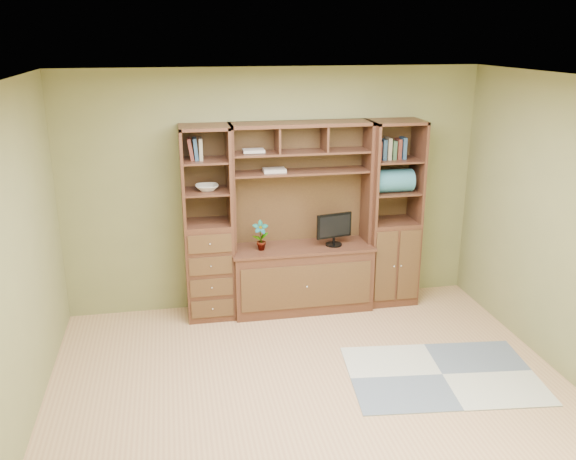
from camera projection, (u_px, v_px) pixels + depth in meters
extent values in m
cube|color=tan|center=(315.00, 397.00, 5.13)|extent=(4.60, 4.10, 0.04)
cube|color=white|center=(320.00, 81.00, 4.33)|extent=(4.60, 4.10, 0.04)
cube|color=olive|center=(274.00, 190.00, 6.60)|extent=(4.50, 0.04, 2.60)
cube|color=olive|center=(418.00, 395.00, 2.86)|extent=(4.50, 0.04, 2.60)
cube|color=olive|center=(10.00, 273.00, 4.32)|extent=(0.04, 4.00, 2.60)
cube|color=#492719|center=(302.00, 220.00, 6.48)|extent=(1.54, 0.53, 2.05)
cube|color=#492719|center=(208.00, 224.00, 6.34)|extent=(0.50, 0.45, 2.05)
cube|color=#492719|center=(392.00, 214.00, 6.70)|extent=(0.55, 0.45, 2.05)
cube|color=#969B9B|center=(442.00, 375.00, 5.46)|extent=(1.77, 1.28, 0.01)
cube|color=black|center=(334.00, 224.00, 6.53)|extent=(0.43, 0.26, 0.49)
imported|color=#984433|center=(261.00, 236.00, 6.41)|extent=(0.17, 0.11, 0.32)
cube|color=#B3A699|center=(274.00, 170.00, 6.35)|extent=(0.23, 0.17, 0.04)
imported|color=silver|center=(207.00, 188.00, 6.22)|extent=(0.24, 0.24, 0.06)
cube|color=#316E81|center=(393.00, 181.00, 6.53)|extent=(0.42, 0.24, 0.24)
cube|color=brown|center=(398.00, 180.00, 6.68)|extent=(0.35, 0.19, 0.19)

